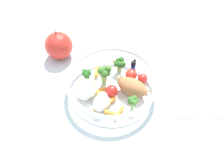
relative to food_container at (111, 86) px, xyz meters
name	(u,v)px	position (x,y,z in m)	size (l,w,h in m)	color
ground_plane	(106,88)	(0.01, -0.02, -0.03)	(2.40, 2.40, 0.00)	silver
food_container	(111,86)	(0.00, 0.00, 0.00)	(0.24, 0.24, 0.07)	white
loose_apple	(59,46)	(0.11, -0.18, 0.01)	(0.08, 0.08, 0.09)	red
folded_napkin	(194,97)	(-0.21, 0.08, -0.03)	(0.11, 0.13, 0.01)	white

